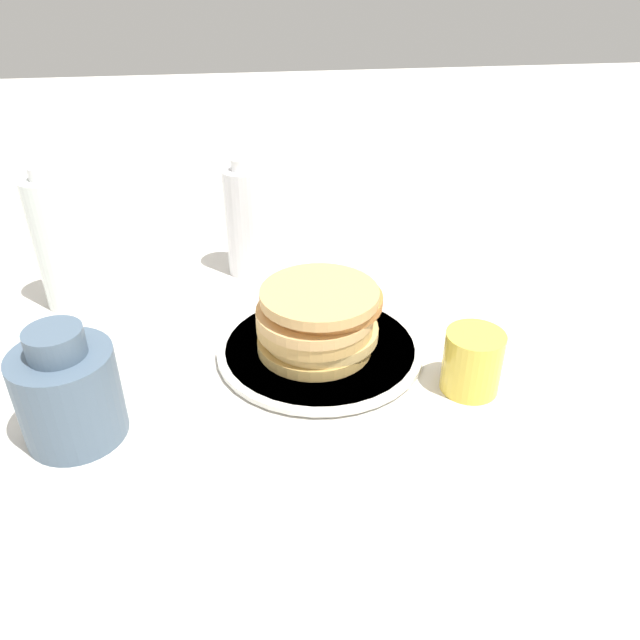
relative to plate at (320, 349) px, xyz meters
name	(u,v)px	position (x,y,z in m)	size (l,w,h in m)	color
ground_plane	(312,342)	(0.01, -0.03, -0.01)	(4.00, 4.00, 0.00)	silver
plate	(320,349)	(0.00, 0.00, 0.00)	(0.29, 0.29, 0.01)	silver
pancake_stack	(319,319)	(0.00, 0.00, 0.05)	(0.17, 0.17, 0.09)	tan
juice_glass	(472,362)	(-0.18, 0.10, 0.03)	(0.07, 0.07, 0.08)	yellow
cream_jug	(68,391)	(0.30, 0.12, 0.05)	(0.11, 0.11, 0.14)	#4C6075
water_bottle_near	(58,243)	(0.37, -0.19, 0.10)	(0.07, 0.07, 0.22)	silver
water_bottle_mid	(245,221)	(0.09, -0.26, 0.09)	(0.07, 0.07, 0.20)	white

